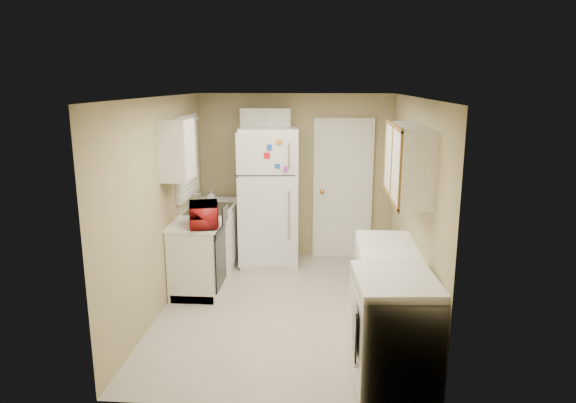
{
  "coord_description": "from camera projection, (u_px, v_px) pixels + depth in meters",
  "views": [
    {
      "loc": [
        0.45,
        -5.5,
        2.56
      ],
      "look_at": [
        0.0,
        0.5,
        1.15
      ],
      "focal_mm": 32.0,
      "sensor_mm": 36.0,
      "label": 1
    }
  ],
  "objects": [
    {
      "name": "left_counter",
      "position": [
        208.0,
        245.0,
        6.81
      ],
      "size": [
        0.6,
        1.8,
        0.9
      ],
      "primitive_type": "cube",
      "color": "silver",
      "rests_on": "floor"
    },
    {
      "name": "cabinet_over_fridge",
      "position": [
        266.0,
        122.0,
        7.23
      ],
      "size": [
        0.7,
        0.3,
        0.4
      ],
      "primitive_type": "cube",
      "color": "silver",
      "rests_on": "wall_back"
    },
    {
      "name": "soap_bottle",
      "position": [
        211.0,
        196.0,
        7.19
      ],
      "size": [
        0.09,
        0.09,
        0.18
      ],
      "primitive_type": "imported",
      "rotation": [
        0.0,
        0.0,
        -0.15
      ],
      "color": "white",
      "rests_on": "left_counter"
    },
    {
      "name": "refrigerator",
      "position": [
        269.0,
        196.0,
        7.29
      ],
      "size": [
        0.88,
        0.86,
        1.95
      ],
      "primitive_type": "cube",
      "rotation": [
        0.0,
        0.0,
        0.11
      ],
      "color": "white",
      "rests_on": "floor"
    },
    {
      "name": "floor",
      "position": [
        285.0,
        307.0,
        5.96
      ],
      "size": [
        3.8,
        3.8,
        0.0
      ],
      "primitive_type": "plane",
      "color": "beige",
      "rests_on": "ground"
    },
    {
      "name": "wall_front",
      "position": [
        264.0,
        268.0,
        3.84
      ],
      "size": [
        2.8,
        2.8,
        0.0
      ],
      "primitive_type": "plane",
      "color": "tan",
      "rests_on": "floor"
    },
    {
      "name": "wall_right",
      "position": [
        413.0,
        210.0,
        5.59
      ],
      "size": [
        3.8,
        3.8,
        0.0
      ],
      "primitive_type": "plane",
      "color": "tan",
      "rests_on": "floor"
    },
    {
      "name": "upper_cabinet_right",
      "position": [
        409.0,
        162.0,
        4.97
      ],
      "size": [
        0.3,
        1.2,
        0.7
      ],
      "primitive_type": "cube",
      "color": "silver",
      "rests_on": "wall_right"
    },
    {
      "name": "window_blinds",
      "position": [
        188.0,
        157.0,
        6.71
      ],
      "size": [
        0.1,
        0.98,
        1.08
      ],
      "primitive_type": "cube",
      "color": "silver",
      "rests_on": "wall_left"
    },
    {
      "name": "ceiling",
      "position": [
        285.0,
        97.0,
        5.41
      ],
      "size": [
        3.8,
        3.8,
        0.0
      ],
      "primitive_type": "plane",
      "color": "white",
      "rests_on": "floor"
    },
    {
      "name": "dishwasher",
      "position": [
        220.0,
        257.0,
        6.2
      ],
      "size": [
        0.03,
        0.58,
        0.72
      ],
      "primitive_type": "cube",
      "color": "black",
      "rests_on": "floor"
    },
    {
      "name": "wall_left",
      "position": [
        161.0,
        205.0,
        5.79
      ],
      "size": [
        3.8,
        3.8,
        0.0
      ],
      "primitive_type": "plane",
      "color": "tan",
      "rests_on": "floor"
    },
    {
      "name": "microwave",
      "position": [
        204.0,
        214.0,
        6.02
      ],
      "size": [
        0.54,
        0.38,
        0.32
      ],
      "primitive_type": "imported",
      "rotation": [
        0.0,
        0.0,
        1.82
      ],
      "color": "maroon",
      "rests_on": "left_counter"
    },
    {
      "name": "right_counter",
      "position": [
        390.0,
        303.0,
        5.0
      ],
      "size": [
        0.6,
        2.0,
        0.9
      ],
      "primitive_type": "cube",
      "color": "silver",
      "rests_on": "floor"
    },
    {
      "name": "wall_back",
      "position": [
        295.0,
        177.0,
        7.53
      ],
      "size": [
        2.8,
        2.8,
        0.0
      ],
      "primitive_type": "plane",
      "color": "tan",
      "rests_on": "floor"
    },
    {
      "name": "upper_cabinet_left",
      "position": [
        177.0,
        150.0,
        5.85
      ],
      "size": [
        0.3,
        0.45,
        0.7
      ],
      "primitive_type": "cube",
      "color": "silver",
      "rests_on": "wall_left"
    },
    {
      "name": "stove",
      "position": [
        394.0,
        330.0,
        4.36
      ],
      "size": [
        0.72,
        0.87,
        0.99
      ],
      "primitive_type": "cube",
      "rotation": [
        0.0,
        0.0,
        0.08
      ],
      "color": "white",
      "rests_on": "floor"
    },
    {
      "name": "sink",
      "position": [
        209.0,
        212.0,
        6.86
      ],
      "size": [
        0.54,
        0.74,
        0.16
      ],
      "primitive_type": "cube",
      "color": "gray",
      "rests_on": "left_counter"
    },
    {
      "name": "interior_door",
      "position": [
        343.0,
        190.0,
        7.48
      ],
      "size": [
        0.86,
        0.06,
        2.08
      ],
      "primitive_type": "cube",
      "color": "white",
      "rests_on": "floor"
    }
  ]
}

